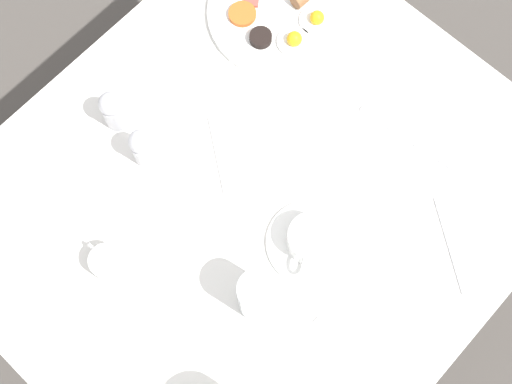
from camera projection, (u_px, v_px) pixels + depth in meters
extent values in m
plane|color=#4C4742|center=(256.00, 279.00, 2.05)|extent=(8.00, 8.00, 0.00)
cube|color=silver|center=(256.00, 198.00, 1.32)|extent=(0.90, 1.02, 0.03)
cylinder|color=brown|center=(508.00, 223.00, 1.71)|extent=(0.04, 0.04, 0.75)
cylinder|color=brown|center=(263.00, 24.00, 1.88)|extent=(0.04, 0.04, 0.75)
cylinder|color=white|center=(280.00, 13.00, 1.42)|extent=(0.29, 0.29, 0.01)
cylinder|color=white|center=(294.00, 42.00, 1.39)|extent=(0.07, 0.07, 0.00)
sphere|color=yellow|center=(294.00, 39.00, 1.38)|extent=(0.03, 0.03, 0.03)
cylinder|color=white|center=(317.00, 21.00, 1.41)|extent=(0.07, 0.07, 0.00)
sphere|color=yellow|center=(317.00, 18.00, 1.40)|extent=(0.03, 0.03, 0.03)
cylinder|color=#D16023|center=(242.00, 14.00, 1.41)|extent=(0.06, 0.06, 0.01)
cylinder|color=black|center=(261.00, 38.00, 1.39)|extent=(0.04, 0.04, 0.02)
cylinder|color=white|center=(309.00, 245.00, 1.28)|extent=(0.16, 0.16, 0.01)
cylinder|color=white|center=(310.00, 241.00, 1.25)|extent=(0.09, 0.09, 0.05)
cylinder|color=tan|center=(309.00, 242.00, 1.26)|extent=(0.08, 0.08, 0.04)
torus|color=white|center=(303.00, 266.00, 1.23)|extent=(0.02, 0.04, 0.04)
cylinder|color=white|center=(258.00, 296.00, 1.19)|extent=(0.07, 0.07, 0.12)
cylinder|color=white|center=(108.00, 263.00, 1.24)|extent=(0.06, 0.06, 0.05)
torus|color=white|center=(95.00, 251.00, 1.25)|extent=(0.04, 0.01, 0.04)
cylinder|color=#BCBCC1|center=(115.00, 114.00, 1.33)|extent=(0.04, 0.04, 0.06)
sphere|color=#BCBCC1|center=(110.00, 104.00, 1.28)|extent=(0.04, 0.04, 0.04)
cylinder|color=#BCBCC1|center=(144.00, 151.00, 1.30)|extent=(0.04, 0.04, 0.06)
sphere|color=#BCBCC1|center=(141.00, 142.00, 1.26)|extent=(0.04, 0.04, 0.04)
cube|color=silver|center=(353.00, 349.00, 1.22)|extent=(0.16, 0.03, 0.00)
cube|color=silver|center=(407.00, 137.00, 1.34)|extent=(0.21, 0.04, 0.00)
cube|color=silver|center=(219.00, 155.00, 1.33)|extent=(0.14, 0.10, 0.00)
cube|color=silver|center=(451.00, 245.00, 1.28)|extent=(0.16, 0.12, 0.00)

